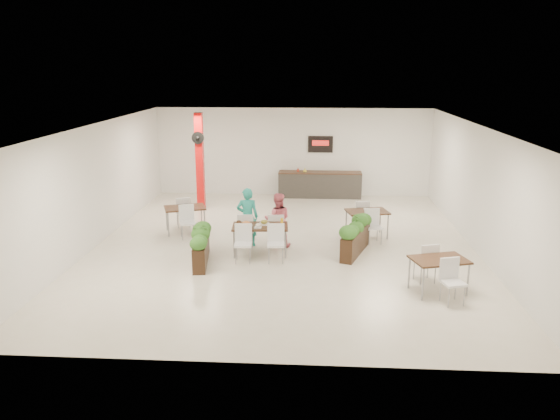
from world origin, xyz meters
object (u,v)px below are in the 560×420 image
(main_table, at_px, (260,230))
(side_table_c, at_px, (439,265))
(diner_woman, at_px, (278,220))
(planter_left, at_px, (201,242))
(side_table_a, at_px, (185,211))
(diner_man, at_px, (248,217))
(side_table_b, at_px, (367,215))
(red_column, at_px, (200,160))
(service_counter, at_px, (320,184))
(planter_right, at_px, (356,234))

(main_table, distance_m, side_table_c, 4.57)
(diner_woman, bearing_deg, planter_left, 33.33)
(side_table_c, bearing_deg, planter_left, 148.17)
(planter_left, distance_m, side_table_a, 2.61)
(main_table, height_order, diner_man, diner_man)
(side_table_c, bearing_deg, side_table_b, 90.54)
(diner_man, distance_m, diner_woman, 0.80)
(red_column, height_order, diner_man, red_column)
(planter_left, bearing_deg, diner_woman, 37.03)
(side_table_c, bearing_deg, side_table_a, 131.95)
(service_counter, distance_m, side_table_b, 4.88)
(diner_man, height_order, diner_woman, diner_man)
(main_table, distance_m, diner_woman, 0.78)
(planter_right, bearing_deg, main_table, -174.51)
(service_counter, bearing_deg, main_table, -103.87)
(red_column, relative_size, side_table_b, 1.91)
(service_counter, distance_m, diner_man, 6.03)
(red_column, distance_m, service_counter, 4.56)
(red_column, relative_size, side_table_c, 1.91)
(diner_woman, bearing_deg, red_column, -57.15)
(side_table_a, bearing_deg, side_table_b, -20.26)
(side_table_b, relative_size, side_table_c, 1.00)
(side_table_b, xyz_separation_m, side_table_c, (1.16, -3.84, -0.00))
(red_column, xyz_separation_m, side_table_c, (6.44, -6.68, -1.02))
(planter_left, distance_m, side_table_b, 4.83)
(side_table_a, bearing_deg, diner_man, -48.39)
(service_counter, bearing_deg, side_table_c, -74.07)
(diner_man, bearing_deg, red_column, -65.67)
(side_table_a, bearing_deg, service_counter, 30.60)
(diner_woman, height_order, side_table_b, diner_woman)
(service_counter, height_order, planter_right, service_counter)
(planter_right, relative_size, side_table_a, 1.12)
(red_column, height_order, service_counter, red_column)
(planter_left, bearing_deg, side_table_a, 111.45)
(red_column, distance_m, side_table_c, 9.33)
(service_counter, distance_m, side_table_c, 8.89)
(service_counter, xyz_separation_m, side_table_c, (2.44, -8.54, 0.13))
(main_table, xyz_separation_m, planter_right, (2.44, 0.23, -0.14))
(main_table, distance_m, side_table_b, 3.29)
(red_column, xyz_separation_m, planter_right, (4.87, -4.25, -1.14))
(side_table_a, xyz_separation_m, side_table_c, (6.34, -3.93, -0.00))
(service_counter, bearing_deg, side_table_b, -74.76)
(service_counter, xyz_separation_m, planter_left, (-2.94, -7.04, 0.01))
(diner_woman, height_order, planter_right, diner_woman)
(main_table, relative_size, planter_right, 0.91)
(diner_man, bearing_deg, side_table_a, -32.91)
(main_table, xyz_separation_m, side_table_c, (4.01, -2.19, -0.02))
(service_counter, relative_size, planter_left, 1.61)
(side_table_b, distance_m, side_table_c, 4.01)
(service_counter, bearing_deg, planter_right, -81.86)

